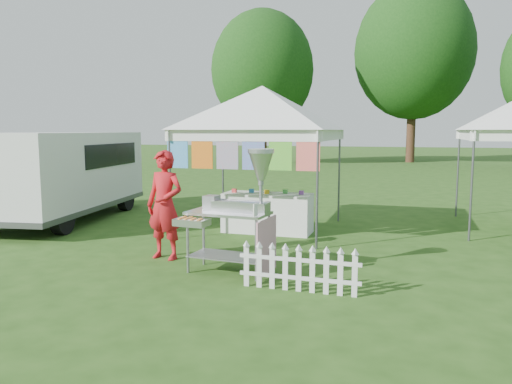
% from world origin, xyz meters
% --- Properties ---
extents(ground, '(120.00, 120.00, 0.00)m').
position_xyz_m(ground, '(0.00, 0.00, 0.00)').
color(ground, '#254915').
rests_on(ground, ground).
extents(canopy_main, '(4.24, 4.24, 3.45)m').
position_xyz_m(canopy_main, '(0.00, 3.49, 2.99)').
color(canopy_main, '#59595E').
rests_on(canopy_main, ground).
extents(tree_left, '(6.40, 6.40, 9.53)m').
position_xyz_m(tree_left, '(-6.00, 24.00, 5.83)').
color(tree_left, '#392114').
rests_on(tree_left, ground).
extents(tree_mid, '(7.60, 7.60, 11.52)m').
position_xyz_m(tree_mid, '(3.00, 28.00, 7.14)').
color(tree_mid, '#392114').
rests_on(tree_mid, ground).
extents(donut_cart, '(1.38, 0.86, 1.83)m').
position_xyz_m(donut_cart, '(0.63, 0.22, 1.08)').
color(donut_cart, gray).
rests_on(donut_cart, ground).
extents(vendor, '(0.70, 0.51, 1.77)m').
position_xyz_m(vendor, '(-0.83, 0.71, 0.89)').
color(vendor, red).
rests_on(vendor, ground).
extents(cargo_van, '(2.64, 5.14, 2.04)m').
position_xyz_m(cargo_van, '(-4.78, 3.34, 1.10)').
color(cargo_van, silver).
rests_on(cargo_van, ground).
extents(picket_fence, '(1.62, 0.07, 0.56)m').
position_xyz_m(picket_fence, '(1.62, -0.32, 0.29)').
color(picket_fence, silver).
rests_on(picket_fence, ground).
extents(display_table, '(1.80, 0.70, 0.81)m').
position_xyz_m(display_table, '(0.19, 3.24, 0.40)').
color(display_table, white).
rests_on(display_table, ground).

